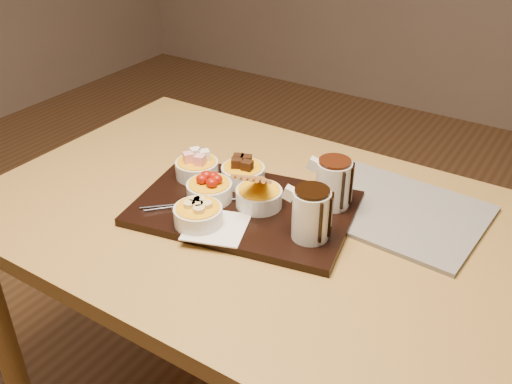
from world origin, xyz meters
The scene contains 12 objects.
dining_table centered at (0.00, 0.00, 0.65)m, with size 1.20×0.80×0.75m.
serving_board centered at (-0.02, -0.01, 0.76)m, with size 0.46×0.30×0.02m, color black.
napkin centered at (-0.02, -0.11, 0.77)m, with size 0.12×0.12×0.00m, color white.
bowl_marshmallows centered at (-0.18, 0.03, 0.79)m, with size 0.10×0.10×0.04m, color white.
bowl_cake centered at (-0.07, 0.07, 0.79)m, with size 0.10×0.10×0.04m, color white.
bowl_strawberries centered at (-0.09, -0.03, 0.79)m, with size 0.10×0.10×0.04m, color white.
bowl_biscotti centered at (0.01, 0.00, 0.79)m, with size 0.10×0.10×0.04m, color white.
bowl_bananas centered at (-0.06, -0.12, 0.79)m, with size 0.10×0.10×0.04m, color white.
pitcher_dark_chocolate centered at (0.16, -0.04, 0.82)m, with size 0.07×0.07×0.10m, color silver.
pitcher_milk_chocolate centered at (0.14, 0.09, 0.82)m, with size 0.07×0.07×0.10m, color silver.
fondue_skewers centered at (-0.10, -0.06, 0.77)m, with size 0.26×0.03×0.01m, color silver, non-canonical shape.
newspaper centered at (0.26, 0.16, 0.76)m, with size 0.36×0.29×0.01m, color beige.
Camera 1 is at (0.57, -0.87, 1.43)m, focal length 40.00 mm.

